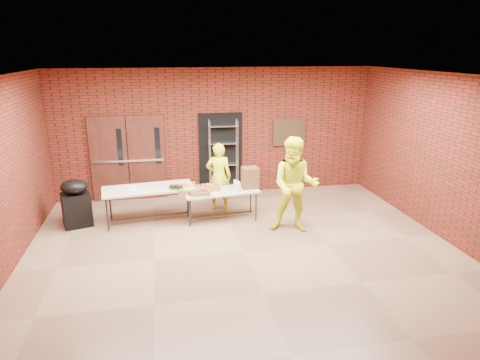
# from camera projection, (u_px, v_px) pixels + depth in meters

# --- Properties ---
(room) EXTENTS (8.08, 7.08, 3.28)m
(room) POSITION_uv_depth(u_px,v_px,m) (244.00, 169.00, 7.50)
(room) COLOR #815E46
(room) RESTS_ON ground
(double_doors) EXTENTS (1.78, 0.12, 2.10)m
(double_doors) POSITION_uv_depth(u_px,v_px,m) (128.00, 158.00, 10.48)
(double_doors) COLOR #4D2116
(double_doors) RESTS_ON room
(dark_doorway) EXTENTS (1.10, 0.06, 2.10)m
(dark_doorway) POSITION_uv_depth(u_px,v_px,m) (221.00, 154.00, 10.92)
(dark_doorway) COLOR black
(dark_doorway) RESTS_ON room
(bronze_plaque) EXTENTS (0.85, 0.04, 0.70)m
(bronze_plaque) POSITION_uv_depth(u_px,v_px,m) (289.00, 132.00, 11.10)
(bronze_plaque) COLOR #392916
(bronze_plaque) RESTS_ON room
(wire_rack) EXTENTS (0.73, 0.27, 1.96)m
(wire_rack) POSITION_uv_depth(u_px,v_px,m) (224.00, 158.00, 10.82)
(wire_rack) COLOR silver
(wire_rack) RESTS_ON room
(table_left) EXTENTS (1.99, 1.01, 0.79)m
(table_left) POSITION_uv_depth(u_px,v_px,m) (149.00, 191.00, 9.13)
(table_left) COLOR beige
(table_left) RESTS_ON room
(table_right) EXTENTS (1.69, 0.86, 0.67)m
(table_right) POSITION_uv_depth(u_px,v_px,m) (221.00, 193.00, 9.32)
(table_right) COLOR beige
(table_right) RESTS_ON room
(basket_bananas) EXTENTS (0.49, 0.38, 0.15)m
(basket_bananas) POSITION_uv_depth(u_px,v_px,m) (189.00, 190.00, 9.15)
(basket_bananas) COLOR #A07E40
(basket_bananas) RESTS_ON table_right
(basket_oranges) EXTENTS (0.40, 0.31, 0.12)m
(basket_oranges) POSITION_uv_depth(u_px,v_px,m) (210.00, 187.00, 9.35)
(basket_oranges) COLOR #A07E40
(basket_oranges) RESTS_ON table_right
(basket_apples) EXTENTS (0.40, 0.31, 0.12)m
(basket_apples) POSITION_uv_depth(u_px,v_px,m) (200.00, 192.00, 9.02)
(basket_apples) COLOR #A07E40
(basket_apples) RESTS_ON table_right
(muffin_tray) EXTENTS (0.36, 0.36, 0.09)m
(muffin_tray) POSITION_uv_depth(u_px,v_px,m) (177.00, 186.00, 9.10)
(muffin_tray) COLOR #144B19
(muffin_tray) RESTS_ON table_left
(napkin_box) EXTENTS (0.19, 0.13, 0.06)m
(napkin_box) POSITION_uv_depth(u_px,v_px,m) (133.00, 187.00, 9.04)
(napkin_box) COLOR white
(napkin_box) RESTS_ON table_left
(coffee_dispenser) EXTENTS (0.35, 0.32, 0.46)m
(coffee_dispenser) POSITION_uv_depth(u_px,v_px,m) (250.00, 178.00, 9.44)
(coffee_dispenser) COLOR brown
(coffee_dispenser) RESTS_ON table_right
(cup_stack_front) EXTENTS (0.08, 0.08, 0.24)m
(cup_stack_front) POSITION_uv_depth(u_px,v_px,m) (238.00, 187.00, 9.19)
(cup_stack_front) COLOR white
(cup_stack_front) RESTS_ON table_right
(cup_stack_mid) EXTENTS (0.07, 0.07, 0.22)m
(cup_stack_mid) POSITION_uv_depth(u_px,v_px,m) (239.00, 188.00, 9.14)
(cup_stack_mid) COLOR white
(cup_stack_mid) RESTS_ON table_right
(cup_stack_back) EXTENTS (0.07, 0.07, 0.22)m
(cup_stack_back) POSITION_uv_depth(u_px,v_px,m) (235.00, 185.00, 9.33)
(cup_stack_back) COLOR white
(cup_stack_back) RESTS_ON table_right
(covered_grill) EXTENTS (0.67, 0.61, 1.02)m
(covered_grill) POSITION_uv_depth(u_px,v_px,m) (76.00, 203.00, 9.01)
(covered_grill) COLOR black
(covered_grill) RESTS_ON room
(volunteer_woman) EXTENTS (0.64, 0.49, 1.60)m
(volunteer_woman) POSITION_uv_depth(u_px,v_px,m) (219.00, 177.00, 9.85)
(volunteer_woman) COLOR yellow
(volunteer_woman) RESTS_ON room
(volunteer_man) EXTENTS (1.16, 1.03, 1.97)m
(volunteer_man) POSITION_uv_depth(u_px,v_px,m) (295.00, 185.00, 8.61)
(volunteer_man) COLOR yellow
(volunteer_man) RESTS_ON room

